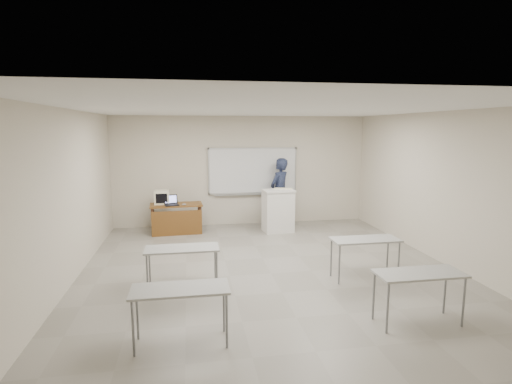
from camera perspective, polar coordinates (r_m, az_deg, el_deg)
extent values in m
cube|color=gray|center=(7.57, 2.16, -11.58)|extent=(7.00, 8.00, 0.01)
cube|color=white|center=(11.10, -0.45, 3.06)|extent=(2.40, 0.03, 1.20)
cube|color=#B7BABC|center=(11.05, -0.45, 6.25)|extent=(2.48, 0.04, 0.04)
cube|color=#B7BABC|center=(11.18, -0.44, -0.11)|extent=(2.48, 0.04, 0.04)
cube|color=#B7BABC|center=(10.97, -6.76, 2.92)|extent=(0.04, 0.04, 1.28)
cube|color=#B7BABC|center=(11.35, 5.65, 3.15)|extent=(0.04, 0.04, 1.28)
cube|color=#B7BABC|center=(11.14, -0.41, -0.35)|extent=(2.16, 0.07, 0.02)
cube|color=gray|center=(6.72, -10.52, -7.94)|extent=(1.20, 0.50, 0.03)
cylinder|color=slate|center=(6.68, -15.26, -11.52)|extent=(0.03, 0.03, 0.70)
cylinder|color=slate|center=(6.66, -5.62, -11.31)|extent=(0.03, 0.03, 0.70)
cylinder|color=slate|center=(7.06, -14.95, -10.39)|extent=(0.03, 0.03, 0.70)
cylinder|color=slate|center=(7.03, -5.85, -10.18)|extent=(0.03, 0.03, 0.70)
cube|color=gray|center=(7.38, 15.35, -6.57)|extent=(1.20, 0.50, 0.03)
cylinder|color=slate|center=(7.10, 11.82, -10.14)|extent=(0.03, 0.03, 0.70)
cylinder|color=slate|center=(7.56, 19.71, -9.29)|extent=(0.03, 0.03, 0.70)
cylinder|color=slate|center=(7.46, 10.69, -9.17)|extent=(0.03, 0.03, 0.70)
cylinder|color=slate|center=(7.89, 18.28, -8.44)|extent=(0.03, 0.03, 0.70)
cube|color=gray|center=(5.12, -10.78, -13.48)|extent=(1.20, 0.50, 0.03)
cylinder|color=slate|center=(5.13, -17.17, -18.14)|extent=(0.03, 0.03, 0.70)
cylinder|color=slate|center=(5.10, -4.20, -17.92)|extent=(0.03, 0.03, 0.70)
cylinder|color=slate|center=(5.49, -16.61, -16.25)|extent=(0.03, 0.03, 0.70)
cylinder|color=slate|center=(5.46, -4.61, -16.03)|extent=(0.03, 0.03, 0.70)
cube|color=gray|center=(5.96, 22.33, -10.72)|extent=(1.20, 0.50, 0.03)
cylinder|color=slate|center=(5.67, 18.30, -15.49)|extent=(0.03, 0.03, 0.70)
cylinder|color=slate|center=(6.23, 27.54, -13.78)|extent=(0.03, 0.03, 0.70)
cylinder|color=slate|center=(5.99, 16.47, -14.02)|extent=(0.03, 0.03, 0.70)
cylinder|color=slate|center=(6.53, 25.39, -12.59)|extent=(0.03, 0.03, 0.70)
cube|color=brown|center=(10.42, -11.33, -1.80)|extent=(1.31, 0.65, 0.04)
cube|color=brown|center=(10.20, -11.31, -4.41)|extent=(1.24, 0.03, 0.63)
cylinder|color=#422516|center=(10.27, -14.64, -4.21)|extent=(0.06, 0.06, 0.71)
cylinder|color=#422516|center=(10.23, -7.97, -4.05)|extent=(0.06, 0.06, 0.71)
cylinder|color=#422516|center=(10.79, -14.40, -3.57)|extent=(0.06, 0.06, 0.71)
cylinder|color=#422516|center=(10.75, -8.06, -3.41)|extent=(0.06, 0.06, 0.71)
cube|color=silver|center=(10.38, 3.16, -2.80)|extent=(0.74, 0.53, 1.06)
cube|color=silver|center=(10.28, 3.19, 0.20)|extent=(0.78, 0.57, 0.04)
cube|color=#EDE5C0|center=(10.55, -13.28, -0.69)|extent=(0.36, 0.37, 0.34)
cube|color=#EDE5C0|center=(10.34, -13.35, -0.89)|extent=(0.37, 0.04, 0.35)
cube|color=black|center=(10.32, -13.36, -0.91)|extent=(0.28, 0.01, 0.24)
cube|color=black|center=(10.24, -11.93, -1.84)|extent=(0.34, 0.25, 0.02)
cube|color=black|center=(10.23, -11.93, -1.78)|extent=(0.28, 0.14, 0.01)
cube|color=black|center=(10.37, -11.92, -1.01)|extent=(0.34, 0.07, 0.23)
cube|color=#8B94E6|center=(10.36, -11.92, -1.00)|extent=(0.29, 0.05, 0.18)
ellipsoid|color=gray|center=(10.21, -10.25, -1.76)|extent=(0.12, 0.09, 0.04)
cube|color=#EDE5C0|center=(10.39, 3.90, 0.48)|extent=(0.50, 0.29, 0.03)
imported|color=black|center=(10.98, 3.39, 0.00)|extent=(0.80, 0.79, 1.87)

